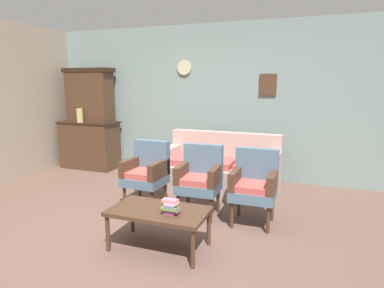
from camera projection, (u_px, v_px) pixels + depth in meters
name	position (u px, v px, depth m)	size (l,w,h in m)	color
ground_plane	(150.00, 234.00, 3.76)	(7.68, 7.68, 0.00)	brown
wall_back_with_decor	(217.00, 102.00, 5.93)	(6.40, 0.09, 2.70)	gray
side_cabinet	(90.00, 145.00, 6.61)	(1.16, 0.55, 0.93)	#472D1E
cabinet_upper_hutch	(90.00, 95.00, 6.50)	(0.99, 0.38, 1.03)	#472D1E
vase_on_cabinet	(80.00, 115.00, 6.35)	(0.13, 0.13, 0.27)	tan
floral_couch	(220.00, 171.00, 5.20)	(1.81, 0.82, 0.90)	tan
armchair_near_cabinet	(147.00, 171.00, 4.53)	(0.54, 0.51, 0.90)	slate
armchair_near_couch_end	(200.00, 177.00, 4.25)	(0.54, 0.51, 0.90)	slate
armchair_by_doorway	(254.00, 183.00, 3.98)	(0.52, 0.49, 0.90)	slate
coffee_table	(159.00, 213.00, 3.38)	(1.00, 0.56, 0.42)	#472D1E
book_stack_on_table	(171.00, 207.00, 3.24)	(0.17, 0.11, 0.15)	#9B4883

